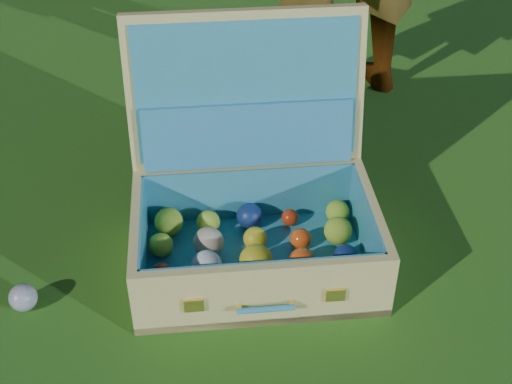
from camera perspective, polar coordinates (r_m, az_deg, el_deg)
name	(u,v)px	position (r m, az deg, el deg)	size (l,w,h in m)	color
ground	(192,294)	(1.77, -5.16, -8.10)	(60.00, 60.00, 0.00)	#215114
stray_ball	(23,298)	(1.80, -18.14, -8.03)	(0.07, 0.07, 0.07)	#406AA7
suitcase	(252,198)	(1.79, -0.35, -0.52)	(0.65, 0.57, 0.58)	#CFBE6F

